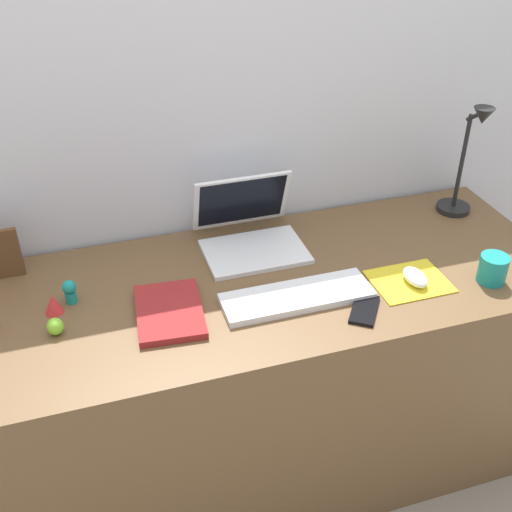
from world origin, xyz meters
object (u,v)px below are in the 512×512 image
at_px(keyboard, 297,297).
at_px(cell_phone, 364,310).
at_px(notebook_pad, 169,312).
at_px(coffee_mug, 493,269).
at_px(desk_lamp, 466,164).
at_px(toy_figurine_red, 53,304).
at_px(toy_figurine_teal, 70,291).
at_px(toy_figurine_lime, 55,326).
at_px(mouse, 415,277).
at_px(laptop, 249,229).

distance_m(keyboard, cell_phone, 0.18).
xyz_separation_m(keyboard, notebook_pad, (-0.34, 0.04, 0.00)).
bearing_deg(cell_phone, coffee_mug, 37.44).
distance_m(cell_phone, desk_lamp, 0.67).
xyz_separation_m(notebook_pad, toy_figurine_red, (-0.29, 0.10, 0.02)).
height_order(keyboard, toy_figurine_teal, toy_figurine_teal).
height_order(coffee_mug, toy_figurine_lime, coffee_mug).
height_order(keyboard, toy_figurine_lime, toy_figurine_lime).
xyz_separation_m(mouse, toy_figurine_teal, (-0.92, 0.20, 0.02)).
xyz_separation_m(mouse, toy_figurine_lime, (-0.97, 0.08, 0.00)).
bearing_deg(cell_phone, notebook_pad, -161.12).
bearing_deg(toy_figurine_teal, toy_figurine_red, -144.99).
relative_size(laptop, toy_figurine_teal, 4.43).
xyz_separation_m(keyboard, coffee_mug, (0.55, -0.08, 0.03)).
distance_m(keyboard, toy_figurine_lime, 0.63).
xyz_separation_m(cell_phone, toy_figurine_lime, (-0.78, 0.15, 0.02)).
bearing_deg(notebook_pad, toy_figurine_red, 165.54).
xyz_separation_m(keyboard, mouse, (0.34, -0.03, 0.01)).
bearing_deg(desk_lamp, toy_figurine_red, -173.94).
relative_size(laptop, mouse, 3.12).
distance_m(cell_phone, toy_figurine_red, 0.81).
relative_size(notebook_pad, coffee_mug, 2.98).
relative_size(laptop, toy_figurine_lime, 6.52).
bearing_deg(notebook_pad, toy_figurine_lime, -177.05).
xyz_separation_m(desk_lamp, toy_figurine_teal, (-1.25, -0.11, -0.14)).
bearing_deg(keyboard, toy_figurine_red, 167.25).
height_order(notebook_pad, toy_figurine_teal, toy_figurine_teal).
bearing_deg(keyboard, laptop, 97.32).
relative_size(toy_figurine_red, toy_figurine_teal, 0.81).
xyz_separation_m(coffee_mug, toy_figurine_teal, (-1.13, 0.26, -0.00)).
relative_size(mouse, cell_phone, 0.75).
distance_m(keyboard, desk_lamp, 0.75).
bearing_deg(laptop, toy_figurine_lime, -156.04).
distance_m(mouse, notebook_pad, 0.68).
bearing_deg(keyboard, cell_phone, -33.43).
height_order(laptop, mouse, laptop).
distance_m(laptop, notebook_pad, 0.41).
height_order(laptop, desk_lamp, desk_lamp).
relative_size(keyboard, notebook_pad, 1.71).
xyz_separation_m(cell_phone, coffee_mug, (0.40, 0.02, 0.04)).
xyz_separation_m(mouse, coffee_mug, (0.21, -0.05, 0.02)).
bearing_deg(toy_figurine_red, notebook_pad, -19.55).
xyz_separation_m(laptop, toy_figurine_red, (-0.59, -0.17, -0.03)).
distance_m(mouse, coffee_mug, 0.22).
relative_size(laptop, coffee_mug, 3.73).
height_order(desk_lamp, toy_figurine_teal, desk_lamp).
distance_m(notebook_pad, toy_figurine_red, 0.30).
bearing_deg(coffee_mug, laptop, 146.31).
relative_size(laptop, keyboard, 0.73).
distance_m(cell_phone, coffee_mug, 0.40).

